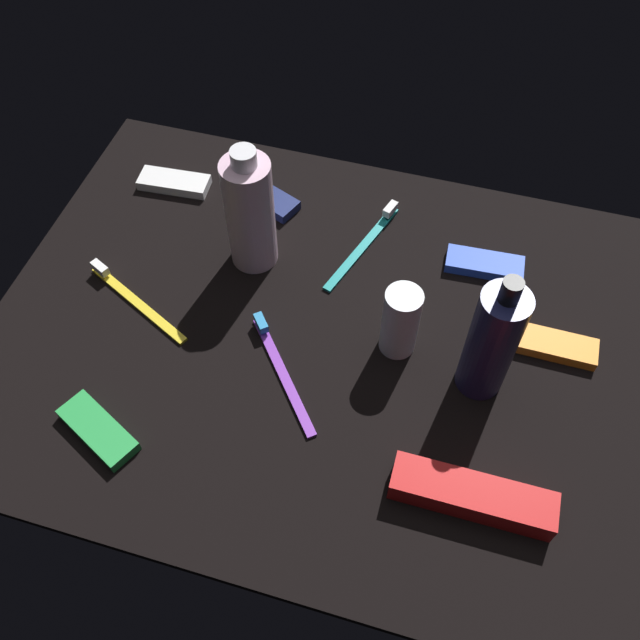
# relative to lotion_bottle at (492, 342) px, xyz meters

# --- Properties ---
(ground_plane) EXTENTS (0.84, 0.64, 0.01)m
(ground_plane) POSITION_rel_lotion_bottle_xyz_m (-0.20, 0.01, -0.09)
(ground_plane) COLOR black
(lotion_bottle) EXTENTS (0.06, 0.06, 0.19)m
(lotion_bottle) POSITION_rel_lotion_bottle_xyz_m (0.00, 0.00, 0.00)
(lotion_bottle) COLOR #1B1E48
(lotion_bottle) RESTS_ON ground_plane
(bodywash_bottle) EXTENTS (0.06, 0.06, 0.19)m
(bodywash_bottle) POSITION_rel_lotion_bottle_xyz_m (-0.33, 0.11, 0.00)
(bodywash_bottle) COLOR silver
(bodywash_bottle) RESTS_ON ground_plane
(deodorant_stick) EXTENTS (0.05, 0.05, 0.10)m
(deodorant_stick) POSITION_rel_lotion_bottle_xyz_m (-0.11, 0.02, -0.03)
(deodorant_stick) COLOR silver
(deodorant_stick) RESTS_ON ground_plane
(toothbrush_purple) EXTENTS (0.12, 0.15, 0.02)m
(toothbrush_purple) POSITION_rel_lotion_bottle_xyz_m (-0.24, -0.05, -0.08)
(toothbrush_purple) COLOR purple
(toothbrush_purple) RESTS_ON ground_plane
(toothbrush_yellow) EXTENTS (0.17, 0.09, 0.02)m
(toothbrush_yellow) POSITION_rel_lotion_bottle_xyz_m (-0.46, -0.00, -0.08)
(toothbrush_yellow) COLOR yellow
(toothbrush_yellow) RESTS_ON ground_plane
(toothbrush_teal) EXTENTS (0.07, 0.17, 0.02)m
(toothbrush_teal) POSITION_rel_lotion_bottle_xyz_m (-0.18, 0.18, -0.08)
(toothbrush_teal) COLOR teal
(toothbrush_teal) RESTS_ON ground_plane
(toothpaste_box_red) EXTENTS (0.18, 0.04, 0.03)m
(toothpaste_box_red) POSITION_rel_lotion_bottle_xyz_m (0.01, -0.15, -0.07)
(toothpaste_box_red) COLOR red
(toothpaste_box_red) RESTS_ON ground_plane
(snack_bar_blue) EXTENTS (0.11, 0.05, 0.01)m
(snack_bar_blue) POSITION_rel_lotion_bottle_xyz_m (-0.02, 0.18, -0.08)
(snack_bar_blue) COLOR blue
(snack_bar_blue) RESTS_ON ground_plane
(snack_bar_orange) EXTENTS (0.10, 0.04, 0.01)m
(snack_bar_orange) POSITION_rel_lotion_bottle_xyz_m (0.08, 0.07, -0.08)
(snack_bar_orange) COLOR orange
(snack_bar_orange) RESTS_ON ground_plane
(snack_bar_green) EXTENTS (0.11, 0.08, 0.01)m
(snack_bar_green) POSITION_rel_lotion_bottle_xyz_m (-0.41, -0.19, -0.08)
(snack_bar_green) COLOR green
(snack_bar_green) RESTS_ON ground_plane
(snack_bar_white) EXTENTS (0.11, 0.05, 0.01)m
(snack_bar_white) POSITION_rel_lotion_bottle_xyz_m (-0.49, 0.21, -0.08)
(snack_bar_white) COLOR white
(snack_bar_white) RESTS_ON ground_plane
(snack_bar_navy) EXTENTS (0.11, 0.08, 0.01)m
(snack_bar_navy) POSITION_rel_lotion_bottle_xyz_m (-0.35, 0.22, -0.08)
(snack_bar_navy) COLOR navy
(snack_bar_navy) RESTS_ON ground_plane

